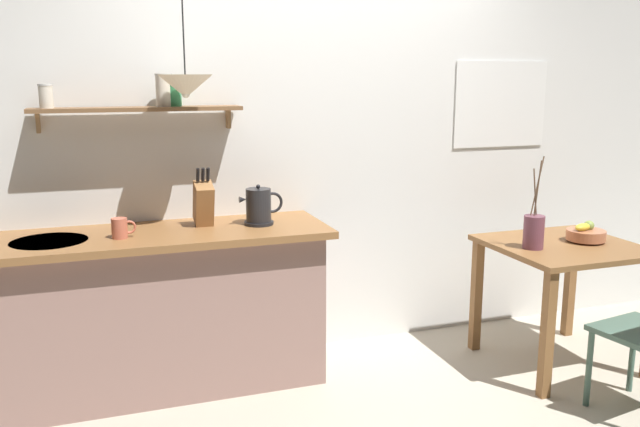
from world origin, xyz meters
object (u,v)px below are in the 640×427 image
at_px(fruit_bowl, 586,234).
at_px(coffee_mug_by_sink, 120,228).
at_px(electric_kettle, 259,207).
at_px(twig_vase, 534,231).
at_px(knife_block, 203,203).
at_px(dining_table, 563,265).
at_px(pendant_lamp, 186,86).

bearing_deg(fruit_bowl, coffee_mug_by_sink, 172.41).
bearing_deg(coffee_mug_by_sink, electric_kettle, 5.94).
relative_size(twig_vase, coffee_mug_by_sink, 4.26).
xyz_separation_m(knife_block, coffee_mug_by_sink, (-0.45, -0.14, -0.08)).
bearing_deg(fruit_bowl, twig_vase, -175.84).
distance_m(electric_kettle, coffee_mug_by_sink, 0.76).
height_order(fruit_bowl, twig_vase, twig_vase).
xyz_separation_m(dining_table, fruit_bowl, (0.15, 0.00, 0.18)).
bearing_deg(dining_table, twig_vase, -173.81).
relative_size(fruit_bowl, pendant_lamp, 0.38).
distance_m(twig_vase, coffee_mug_by_sink, 2.28).
bearing_deg(dining_table, electric_kettle, 166.05).
height_order(twig_vase, knife_block, twig_vase).
bearing_deg(electric_kettle, fruit_bowl, -12.82).
bearing_deg(coffee_mug_by_sink, fruit_bowl, -7.59).
relative_size(twig_vase, knife_block, 1.61).
bearing_deg(twig_vase, knife_block, 163.81).
distance_m(fruit_bowl, twig_vase, 0.40).
bearing_deg(electric_kettle, twig_vase, -17.06).
bearing_deg(dining_table, fruit_bowl, 0.81).
distance_m(dining_table, pendant_lamp, 2.40).
relative_size(dining_table, pendant_lamp, 1.39).
xyz_separation_m(electric_kettle, pendant_lamp, (-0.38, -0.03, 0.66)).
xyz_separation_m(dining_table, pendant_lamp, (-2.12, 0.40, 1.05)).
distance_m(knife_block, coffee_mug_by_sink, 0.48).
distance_m(fruit_bowl, knife_block, 2.25).
relative_size(dining_table, twig_vase, 1.55).
bearing_deg(pendant_lamp, electric_kettle, 4.19).
distance_m(twig_vase, electric_kettle, 1.57).
bearing_deg(dining_table, knife_block, 166.37).
bearing_deg(twig_vase, dining_table, 6.19).
height_order(fruit_bowl, coffee_mug_by_sink, coffee_mug_by_sink).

